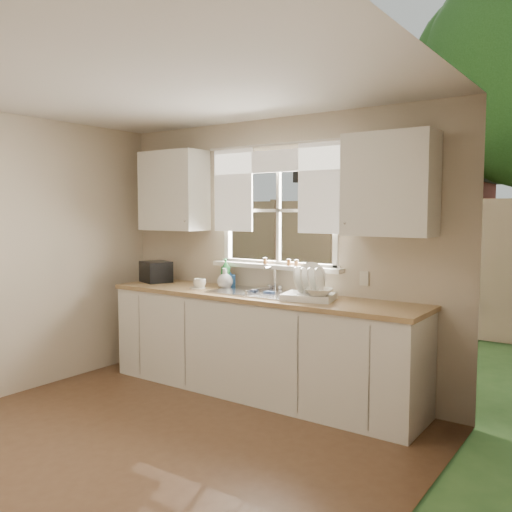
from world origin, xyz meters
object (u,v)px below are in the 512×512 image
Objects in this scene: soap_bottle_a at (226,273)px; cup at (200,284)px; dish_rack at (309,291)px; black_appliance at (156,272)px.

soap_bottle_a is 2.31× the size of cup.
dish_rack is 1.62× the size of black_appliance.
black_appliance reaches higher than cup.
cup is (-1.17, -0.03, -0.03)m from dish_rack.
soap_bottle_a is at bearing 169.67° from dish_rack.
dish_rack reaches higher than black_appliance.
soap_bottle_a is at bearing 45.06° from cup.
cup is (-0.15, -0.22, -0.09)m from soap_bottle_a.
black_appliance is (-1.86, 0.07, 0.03)m from dish_rack.
dish_rack is 1.70× the size of soap_bottle_a.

